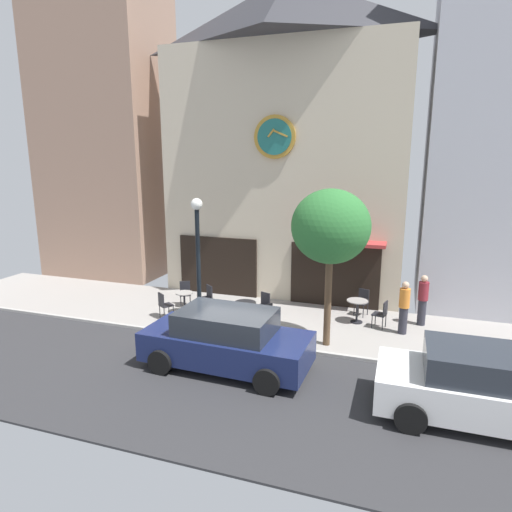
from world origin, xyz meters
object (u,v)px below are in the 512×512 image
cafe_table_near_door (245,309)px  cafe_chair_by_entrance (235,317)px  cafe_chair_curbside (164,303)px  pedestrian_maroon (423,299)px  parked_car_navy (227,340)px  parked_car_white (485,387)px  cafe_chair_facing_wall (207,296)px  cafe_chair_mid_row (264,304)px  street_tree (331,227)px  cafe_chair_near_tree (266,315)px  cafe_chair_corner (362,300)px  cafe_chair_right_end (185,292)px  cafe_chair_near_lamp (382,312)px  street_lamp (198,263)px  cafe_table_center_left (357,307)px  cafe_table_near_curb (184,300)px  pedestrian_orange (404,307)px

cafe_table_near_door → cafe_chair_by_entrance: 0.81m
cafe_chair_curbside → pedestrian_maroon: bearing=14.6°
parked_car_navy → parked_car_white: bearing=-5.0°
cafe_chair_facing_wall → cafe_chair_mid_row: bearing=-5.0°
cafe_chair_facing_wall → pedestrian_maroon: pedestrian_maroon is taller
cafe_chair_mid_row → pedestrian_maroon: size_ratio=0.54×
street_tree → cafe_chair_near_tree: bearing=167.5°
cafe_table_near_door → cafe_chair_corner: 4.15m
parked_car_navy → cafe_chair_right_end: bearing=129.1°
cafe_table_near_door → cafe_chair_facing_wall: size_ratio=0.83×
cafe_chair_near_lamp → parked_car_white: parked_car_white is taller
cafe_chair_near_lamp → cafe_chair_corner: same height
street_lamp → cafe_table_center_left: size_ratio=5.41×
street_lamp → cafe_table_center_left: 5.39m
cafe_chair_mid_row → cafe_chair_near_tree: size_ratio=1.00×
cafe_chair_mid_row → cafe_table_center_left: bearing=12.1°
cafe_table_near_door → cafe_chair_curbside: (-2.78, -0.38, -0.01)m
cafe_table_near_curb → cafe_table_near_door: size_ratio=1.02×
cafe_table_near_door → cafe_chair_curbside: 2.80m
cafe_table_near_door → cafe_chair_near_tree: (0.81, -0.33, -0.01)m
street_tree → cafe_table_near_curb: (-5.18, 1.07, -2.97)m
street_tree → pedestrian_orange: street_tree is taller
cafe_table_near_door → parked_car_navy: size_ratio=0.17×
street_tree → cafe_chair_mid_row: street_tree is taller
street_tree → cafe_table_near_door: 4.13m
cafe_table_near_curb → cafe_chair_by_entrance: bearing=-25.6°
cafe_table_near_door → cafe_chair_near_lamp: size_ratio=0.83×
cafe_chair_near_lamp → cafe_table_near_curb: bearing=-173.6°
street_tree → cafe_chair_mid_row: (-2.38, 1.44, -2.93)m
cafe_table_near_door → cafe_chair_right_end: (-2.73, 1.06, -0.01)m
cafe_chair_near_tree → parked_car_navy: 2.72m
cafe_table_near_curb → pedestrian_maroon: (7.84, 1.47, 0.37)m
cafe_table_near_door → cafe_chair_facing_wall: 1.95m
cafe_table_near_curb → cafe_chair_curbside: 0.80m
cafe_chair_by_entrance → cafe_chair_curbside: (-2.74, 0.43, 0.00)m
pedestrian_orange → parked_car_white: pedestrian_orange is taller
street_tree → cafe_chair_mid_row: 4.04m
cafe_chair_right_end → cafe_table_near_door: bearing=-21.3°
street_lamp → cafe_table_center_left: bearing=22.3°
cafe_chair_near_lamp → cafe_chair_curbside: (-7.04, -1.43, 0.00)m
cafe_chair_mid_row → pedestrian_orange: bearing=1.9°
cafe_chair_facing_wall → parked_car_white: size_ratio=0.21×
cafe_chair_right_end → street_tree: bearing=-18.3°
pedestrian_maroon → street_lamp: bearing=-160.4°
cafe_table_center_left → cafe_chair_facing_wall: cafe_chair_facing_wall is taller
street_lamp → cafe_table_near_curb: (-1.05, 0.95, -1.61)m
street_tree → cafe_chair_right_end: bearing=161.7°
street_tree → parked_car_navy: (-2.21, -2.26, -2.70)m
cafe_chair_right_end → cafe_chair_curbside: size_ratio=1.00×
street_tree → cafe_chair_near_tree: (-2.00, 0.44, -2.93)m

